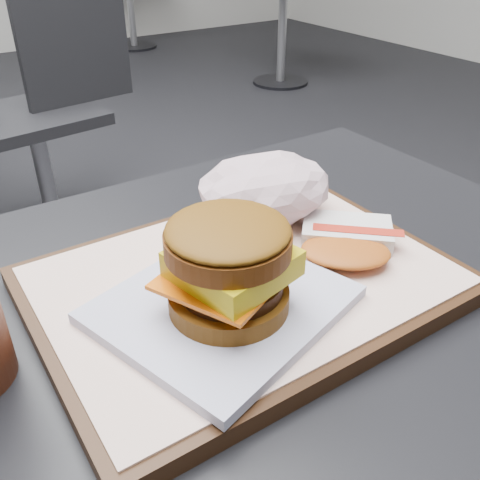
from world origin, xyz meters
name	(u,v)px	position (x,y,z in m)	size (l,w,h in m)	color
customer_table	(243,432)	(0.00, 0.00, 0.58)	(0.80, 0.60, 0.77)	#A5A5AA
serving_tray	(245,283)	(0.01, 0.01, 0.78)	(0.38, 0.28, 0.02)	black
breakfast_sandwich	(227,275)	(-0.03, -0.03, 0.83)	(0.23, 0.22, 0.09)	white
hash_brown	(346,240)	(0.12, -0.01, 0.80)	(0.13, 0.13, 0.02)	silver
crumpled_wrapper	(266,189)	(0.09, 0.09, 0.82)	(0.15, 0.12, 0.07)	silver
neighbor_chair	(49,99)	(0.25, 1.61, 0.51)	(0.63, 0.47, 0.88)	#A3A3A8
bg_table_near	(283,0)	(2.20, 2.80, 0.56)	(0.66, 0.66, 0.75)	black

